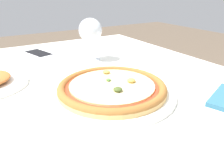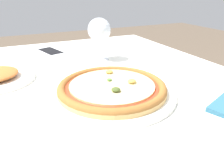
{
  "view_description": "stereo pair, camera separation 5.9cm",
  "coord_description": "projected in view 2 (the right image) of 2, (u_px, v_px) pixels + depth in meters",
  "views": [
    {
      "loc": [
        -0.12,
        -0.56,
        1.02
      ],
      "look_at": [
        0.16,
        -0.1,
        0.78
      ],
      "focal_mm": 35.0,
      "sensor_mm": 36.0,
      "label": 1
    },
    {
      "loc": [
        -0.07,
        -0.58,
        1.02
      ],
      "look_at": [
        0.16,
        -0.1,
        0.78
      ],
      "focal_mm": 35.0,
      "sensor_mm": 36.0,
      "label": 2
    }
  ],
  "objects": [
    {
      "name": "dining_table",
      "position": [
        50.0,
        115.0,
        0.65
      ],
      "size": [
        1.26,
        1.2,
        0.75
      ],
      "color": "brown",
      "rests_on": "ground_plane"
    },
    {
      "name": "pizza_plate",
      "position": [
        112.0,
        88.0,
        0.59
      ],
      "size": [
        0.34,
        0.34,
        0.04
      ],
      "color": "white",
      "rests_on": "dining_table"
    },
    {
      "name": "cell_phone",
      "position": [
        51.0,
        52.0,
        0.97
      ],
      "size": [
        0.11,
        0.16,
        0.01
      ],
      "color": "white",
      "rests_on": "dining_table"
    },
    {
      "name": "wine_glass_far_left",
      "position": [
        99.0,
        31.0,
        0.84
      ],
      "size": [
        0.09,
        0.09,
        0.16
      ],
      "color": "silver",
      "rests_on": "dining_table"
    }
  ]
}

